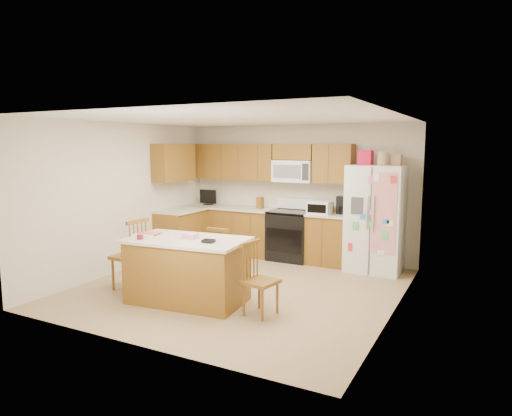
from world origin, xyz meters
The scene contains 9 objects.
ground centered at (0.00, 0.00, 0.00)m, with size 4.50×4.50×0.00m, color olive.
room_shell centered at (0.00, 0.00, 1.44)m, with size 4.60×4.60×2.52m.
cabinetry centered at (-0.98, 1.79, 0.91)m, with size 3.36×1.56×2.15m.
stove centered at (0.00, 1.94, 0.47)m, with size 0.76×0.65×1.13m.
refrigerator centered at (1.57, 1.87, 0.92)m, with size 0.90×0.79×2.04m.
island centered at (-0.33, -0.85, 0.44)m, with size 1.69×1.09×0.97m.
windsor_chair_left centered at (-1.41, -0.78, 0.50)m, with size 0.45×0.47×1.06m.
windsor_chair_back centered at (-0.26, -0.06, 0.44)m, with size 0.42×0.40×0.92m.
windsor_chair_right centered at (0.75, -0.84, 0.44)m, with size 0.44×0.46×0.93m.
Camera 1 is at (3.27, -5.77, 2.12)m, focal length 32.00 mm.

